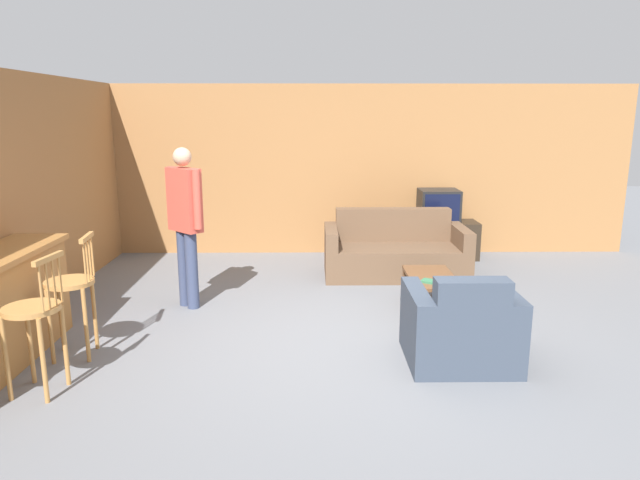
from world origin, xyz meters
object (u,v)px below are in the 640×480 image
bar_chair_near (34,319)px  bar_chair_mid (72,291)px  tv_unit (437,240)px  tv (439,206)px  person_by_window (185,218)px  book_on_table (428,281)px  armchair_near (461,329)px  coffee_table (431,281)px  couch_far (395,253)px

bar_chair_near → bar_chair_mid: (0.00, 0.70, 0.00)m
tv_unit → tv: (0.00, -0.00, 0.52)m
person_by_window → tv: bearing=33.7°
bar_chair_mid → tv: (4.04, 3.57, 0.19)m
person_by_window → book_on_table: bearing=-8.2°
armchair_near → person_by_window: size_ratio=0.52×
armchair_near → coffee_table: (0.02, 1.38, 0.02)m
bar_chair_near → armchair_near: (3.45, 0.52, -0.31)m
armchair_near → person_by_window: bearing=150.5°
tv_unit → bar_chair_near: bearing=-133.4°
bar_chair_mid → book_on_table: (3.39, 0.97, -0.21)m
bar_chair_mid → couch_far: 4.22m
couch_far → coffee_table: couch_far is taller
bar_chair_mid → couch_far: (3.27, 2.65, -0.31)m
bar_chair_near → armchair_near: bar_chair_near is taller
armchair_near → bar_chair_mid: bearing=177.1°
couch_far → armchair_near: size_ratio=2.05×
person_by_window → bar_chair_near: bearing=-109.6°
couch_far → armchair_near: (0.18, -2.83, 0.00)m
bar_chair_near → tv_unit: 5.89m
couch_far → coffee_table: 1.46m
bar_chair_near → person_by_window: (0.73, 2.06, 0.41)m
tv → coffee_table: bearing=-103.5°
couch_far → person_by_window: bearing=-153.0°
book_on_table → person_by_window: person_by_window is taller
tv_unit → tv: tv is taller
bar_chair_near → tv_unit: size_ratio=0.93×
bar_chair_near → bar_chair_mid: same height
bar_chair_mid → person_by_window: size_ratio=0.62×
tv_unit → person_by_window: 4.05m
couch_far → tv: bearing=49.9°
coffee_table → tv_unit: 2.43m
coffee_table → bar_chair_mid: bearing=-160.8°
tv_unit → couch_far: bearing=-130.0°
bar_chair_mid → tv: size_ratio=1.92×
armchair_near → coffee_table: 1.38m
bar_chair_mid → armchair_near: bar_chair_mid is taller
bar_chair_near → coffee_table: (3.47, 1.91, -0.29)m
tv_unit → armchair_near: bearing=-98.9°
bar_chair_near → coffee_table: size_ratio=1.17×
couch_far → person_by_window: person_by_window is taller
bar_chair_near → armchair_near: size_ratio=1.20×
couch_far → book_on_table: bearing=-85.9°
bar_chair_mid → person_by_window: bearing=61.7°
person_by_window → couch_far: bearing=27.0°
coffee_table → person_by_window: person_by_window is taller
bar_chair_near → couch_far: 4.69m
book_on_table → bar_chair_near: bearing=-153.7°
bar_chair_mid → coffee_table: size_ratio=1.17×
bar_chair_mid → tv_unit: (4.04, 3.57, -0.34)m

